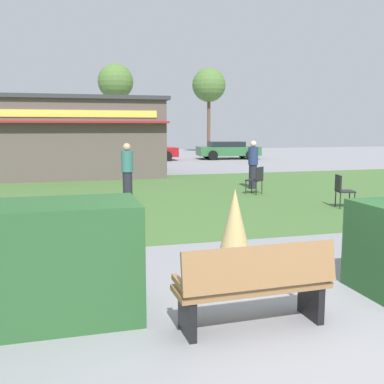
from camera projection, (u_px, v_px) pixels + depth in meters
name	position (u px, v px, depth m)	size (l,w,h in m)	color
ground_plane	(297.00, 326.00, 4.93)	(80.00, 80.00, 0.00)	gray
lawn_patch	(146.00, 196.00, 14.20)	(36.00, 12.00, 0.01)	#446B33
park_bench	(255.00, 285.00, 4.80)	(1.71, 0.57, 0.95)	olive
hedge_left	(35.00, 263.00, 4.99)	(2.29, 1.10, 1.32)	#28562B
ornamental_grass_behind_left	(83.00, 246.00, 6.26)	(0.58, 0.58, 1.02)	tan
ornamental_grass_behind_right	(235.00, 234.00, 6.41)	(0.63, 0.63, 1.30)	tan
food_kiosk	(62.00, 137.00, 20.01)	(8.78, 5.17, 3.44)	#594C47
cafe_chair_west	(257.00, 178.00, 14.57)	(0.62, 0.62, 0.89)	black
cafe_chair_east	(342.00, 188.00, 12.10)	(0.54, 0.54, 0.89)	black
person_strolling	(127.00, 171.00, 13.31)	(0.34, 0.34, 1.69)	#23232D
person_standing	(253.00, 164.00, 15.85)	(0.34, 0.34, 1.69)	#23232D
parked_car_west_slot	(67.00, 152.00, 28.15)	(4.23, 2.11, 1.20)	navy
parked_car_center_slot	(144.00, 151.00, 29.42)	(4.23, 2.12, 1.20)	maroon
parked_car_east_slot	(228.00, 150.00, 30.95)	(4.32, 2.30, 1.20)	#2D6638
tree_right_bg	(209.00, 86.00, 37.83)	(2.80, 2.80, 7.07)	brown
tree_center_bg	(116.00, 82.00, 35.61)	(2.80, 2.80, 7.13)	brown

